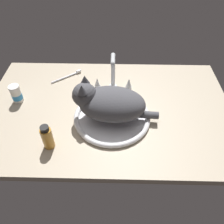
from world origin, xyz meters
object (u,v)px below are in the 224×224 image
amber_bottle (47,137)px  toothbrush (67,76)px  cat (107,103)px  sink_basin (112,117)px  faucet (113,77)px  pill_bottle (16,94)px

amber_bottle → toothbrush: bearing=90.5°
cat → toothbrush: cat is taller
sink_basin → faucet: faucet is taller
pill_bottle → toothbrush: pill_bottle is taller
sink_basin → toothbrush: sink_basin is taller
faucet → amber_bottle: (-24.37, -35.57, -2.50)cm
sink_basin → cat: (-2.10, 0.16, 8.31)cm
cat → pill_bottle: size_ratio=4.12×
sink_basin → amber_bottle: (-24.37, -15.41, 4.29)cm
cat → amber_bottle: 27.47cm
sink_basin → toothbrush: bearing=129.8°
toothbrush → cat: bearing=-52.5°
sink_basin → faucet: 21.27cm
amber_bottle → faucet: bearing=55.6°
toothbrush → faucet: bearing=-21.2°
cat → toothbrush: bearing=127.5°
amber_bottle → cat: bearing=35.0°
amber_bottle → toothbrush: (-0.40, 45.16, -4.64)cm
pill_bottle → faucet: bearing=12.1°
sink_basin → pill_bottle: bearing=166.9°
pill_bottle → amber_bottle: size_ratio=0.79×
faucet → cat: bearing=-96.0°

